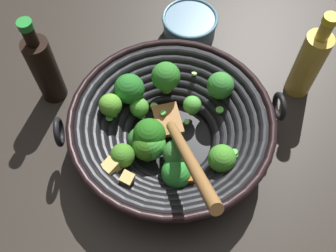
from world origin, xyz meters
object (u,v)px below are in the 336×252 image
(soy_sauce_bottle, at_px, (44,68))
(cooking_oil_bottle, at_px, (309,63))
(prep_bowl, at_px, (190,25))
(wok, at_px, (170,127))

(soy_sauce_bottle, xyz_separation_m, cooking_oil_bottle, (-0.40, -0.33, -0.00))
(cooking_oil_bottle, distance_m, prep_bowl, 0.28)
(cooking_oil_bottle, relative_size, prep_bowl, 1.61)
(soy_sauce_bottle, height_order, prep_bowl, soy_sauce_bottle)
(wok, xyz_separation_m, prep_bowl, (0.14, -0.26, -0.03))
(wok, relative_size, cooking_oil_bottle, 1.82)
(prep_bowl, bearing_deg, wok, 119.08)
(cooking_oil_bottle, bearing_deg, soy_sauce_bottle, 39.68)
(soy_sauce_bottle, xyz_separation_m, prep_bowl, (-0.12, -0.32, -0.06))
(wok, height_order, prep_bowl, wok)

